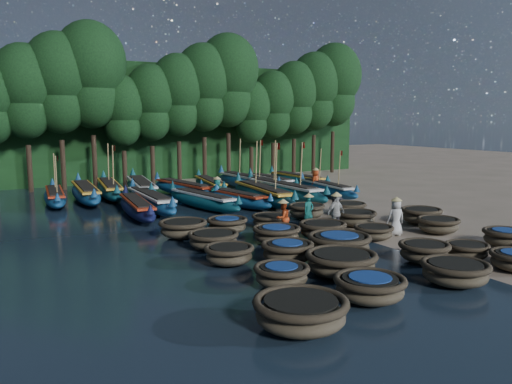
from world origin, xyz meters
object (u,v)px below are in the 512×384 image
long_boat_5 (233,198)px  long_boat_10 (86,193)px  coracle_1 (370,287)px  coracle_10 (229,254)px  coracle_0 (301,312)px  fisherman_3 (336,211)px  coracle_14 (438,224)px  coracle_15 (213,239)px  long_boat_12 (141,188)px  coracle_24 (349,208)px  long_boat_8 (327,189)px  coracle_20 (183,228)px  coracle_18 (356,217)px  coracle_23 (307,210)px  coracle_8 (467,250)px  coracle_2 (455,272)px  long_boat_6 (263,194)px  fisherman_2 (283,217)px  fisherman_0 (396,216)px  coracle_6 (341,263)px  long_boat_15 (247,182)px  coracle_5 (282,275)px  long_boat_17 (297,180)px  coracle_16 (276,234)px  coracle_11 (287,251)px  coracle_9 (505,237)px  long_boat_2 (137,207)px  long_boat_13 (184,189)px  coracle_19 (421,215)px  fisherman_6 (316,181)px  long_boat_16 (272,182)px  long_boat_7 (284,191)px  long_boat_9 (55,196)px  coracle_12 (339,243)px  coracle_13 (374,232)px  long_boat_4 (203,200)px  coracle_22 (271,220)px  coracle_21 (227,224)px

long_boat_5 → long_boat_10: (-7.57, 6.11, 0.07)m
coracle_1 → coracle_10: bearing=109.8°
coracle_0 → fisherman_3: size_ratio=1.27×
coracle_14 → coracle_15: bearing=165.9°
coracle_1 → long_boat_12: size_ratio=0.26×
coracle_24 → long_boat_8: size_ratio=0.28×
long_boat_12 → coracle_20: bearing=-90.0°
coracle_18 → coracle_23: 2.97m
coracle_8 → long_boat_10: size_ratio=0.20×
coracle_2 → long_boat_8: size_ratio=0.29×
coracle_18 → long_boat_6: long_boat_6 is taller
coracle_10 → long_boat_12: (1.92, 17.52, 0.21)m
coracle_2 → fisherman_2: size_ratio=1.24×
fisherman_0 → coracle_1: bearing=54.4°
coracle_8 → coracle_23: coracle_23 is taller
coracle_6 → long_boat_15: bearing=70.3°
coracle_5 → long_boat_17: long_boat_17 is taller
coracle_15 → coracle_16: 2.79m
coracle_11 → coracle_14: size_ratio=1.07×
coracle_8 → long_boat_6: bearing=92.0°
coracle_0 → fisherman_0: 11.61m
coracle_9 → long_boat_15: bearing=93.7°
long_boat_2 → coracle_18: bearing=-35.9°
coracle_6 → coracle_14: (8.05, 2.84, -0.06)m
long_boat_13 → coracle_6: bearing=-105.3°
coracle_0 → coracle_19: (12.66, 7.65, -0.01)m
coracle_24 → fisherman_6: fisherman_6 is taller
long_boat_12 → coracle_8: bearing=-65.2°
long_boat_12 → long_boat_13: bearing=-20.5°
coracle_14 → long_boat_16: size_ratio=0.31×
coracle_1 → long_boat_8: long_boat_8 is taller
long_boat_10 → fisherman_6: 15.67m
coracle_19 → long_boat_7: size_ratio=0.23×
coracle_18 → long_boat_9: bearing=130.6°
coracle_11 → long_boat_9: long_boat_9 is taller
long_boat_5 → fisherman_6: bearing=2.5°
coracle_11 → long_boat_7: size_ratio=0.27×
coracle_10 → long_boat_7: size_ratio=0.24×
coracle_10 → long_boat_9: long_boat_9 is taller
coracle_18 → long_boat_5: 8.66m
coracle_12 → long_boat_6: bearing=74.0°
coracle_13 → long_boat_4: 11.41m
coracle_11 → fisherman_0: 6.85m
coracle_9 → long_boat_9: size_ratio=0.30×
coracle_12 → long_boat_6: long_boat_6 is taller
fisherman_6 → coracle_22: bearing=15.3°
coracle_15 → fisherman_2: size_ratio=1.45×
coracle_21 → long_boat_12: long_boat_12 is taller
coracle_13 → coracle_20: 8.48m
coracle_18 → long_boat_17: long_boat_17 is taller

